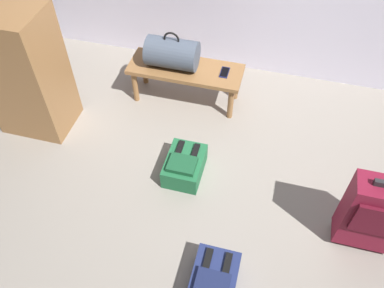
% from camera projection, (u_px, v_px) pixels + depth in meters
% --- Properties ---
extents(ground_plane, '(6.60, 6.60, 0.00)m').
position_uv_depth(ground_plane, '(220.00, 193.00, 3.08)').
color(ground_plane, gray).
extents(bench, '(1.00, 0.36, 0.36)m').
position_uv_depth(bench, '(186.00, 73.00, 3.53)').
color(bench, olive).
rests_on(bench, ground).
extents(duffel_bag_slate, '(0.44, 0.26, 0.34)m').
position_uv_depth(duffel_bag_slate, '(172.00, 53.00, 3.41)').
color(duffel_bag_slate, '#475160').
rests_on(duffel_bag_slate, bench).
extents(cell_phone, '(0.07, 0.14, 0.01)m').
position_uv_depth(cell_phone, '(225.00, 72.00, 3.44)').
color(cell_phone, '#191E4C').
rests_on(cell_phone, bench).
extents(suitcase_upright_burgundy, '(0.39, 0.22, 0.68)m').
position_uv_depth(suitcase_upright_burgundy, '(375.00, 214.00, 2.56)').
color(suitcase_upright_burgundy, maroon).
rests_on(suitcase_upright_burgundy, ground).
extents(backpack_green, '(0.28, 0.38, 0.21)m').
position_uv_depth(backpack_green, '(185.00, 166.00, 3.13)').
color(backpack_green, '#1E6038').
rests_on(backpack_green, ground).
extents(backpack_navy, '(0.28, 0.38, 0.21)m').
position_uv_depth(backpack_navy, '(214.00, 281.00, 2.53)').
color(backpack_navy, navy).
rests_on(backpack_navy, ground).
extents(side_cabinet, '(0.56, 0.44, 1.10)m').
position_uv_depth(side_cabinet, '(25.00, 72.00, 3.16)').
color(side_cabinet, olive).
rests_on(side_cabinet, ground).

